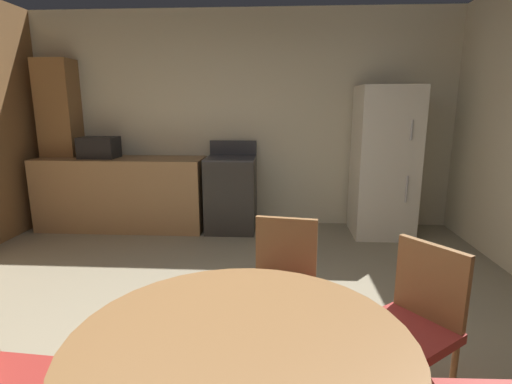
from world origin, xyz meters
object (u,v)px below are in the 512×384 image
object	(u,v)px
oven_range	(231,193)
dining_table	(241,380)
microwave	(99,147)
chair_north	(283,282)
refrigerator	(384,162)
chair_northeast	(414,319)

from	to	relation	value
oven_range	dining_table	xyz separation A→B (m)	(0.47, -3.54, 0.14)
microwave	chair_north	distance (m)	3.44
refrigerator	dining_table	world-z (taller)	refrigerator
chair_north	chair_northeast	xyz separation A→B (m)	(0.65, -0.38, 0.00)
refrigerator	chair_northeast	distance (m)	2.95
refrigerator	dining_table	xyz separation A→B (m)	(-1.36, -3.49, -0.28)
oven_range	chair_northeast	bearing A→B (deg)	-66.46
oven_range	chair_north	world-z (taller)	oven_range
microwave	chair_northeast	size ratio (longest dim) A/B	0.51
oven_range	dining_table	size ratio (longest dim) A/B	0.92
refrigerator	chair_north	distance (m)	2.79
oven_range	dining_table	world-z (taller)	oven_range
chair_north	dining_table	bearing A→B (deg)	0.00
dining_table	chair_north	size ratio (longest dim) A/B	1.38
dining_table	chair_north	world-z (taller)	chair_north
chair_northeast	dining_table	bearing A→B (deg)	0.00
chair_north	microwave	bearing A→B (deg)	-129.42
dining_table	microwave	bearing A→B (deg)	120.80
microwave	chair_northeast	bearing A→B (deg)	-45.06
microwave	dining_table	distance (m)	4.14
oven_range	chair_north	bearing A→B (deg)	-76.16
refrigerator	chair_northeast	size ratio (longest dim) A/B	2.02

